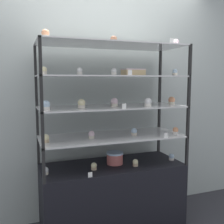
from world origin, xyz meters
The scene contains 34 objects.
back_wall centered at (0.00, 0.42, 1.30)m, with size 8.00×0.05×2.60m.
display_base centered at (0.00, 0.00, 0.34)m, with size 1.35×0.55×0.67m.
display_riser_lower centered at (0.00, 0.00, 0.94)m, with size 1.35×0.55×0.28m.
display_riser_middle centered at (0.00, 0.00, 1.23)m, with size 1.35×0.55×0.28m.
display_riser_upper centered at (0.00, 0.00, 1.51)m, with size 1.35×0.55×0.28m.
display_riser_top centered at (0.00, 0.00, 1.79)m, with size 1.35×0.55×0.28m.
layer_cake_centerpiece centered at (0.03, 0.01, 0.73)m, with size 0.16×0.16×0.12m.
sheet_cake_frosted centered at (0.21, 0.00, 1.56)m, with size 0.20×0.15×0.06m.
cupcake_0 centered at (-0.63, -0.06, 0.70)m, with size 0.05×0.05×0.07m.
cupcake_1 centered at (-0.21, -0.08, 0.70)m, with size 0.05×0.05×0.07m.
cupcake_2 centered at (0.19, -0.12, 0.70)m, with size 0.05×0.05×0.07m.
cupcake_3 centered at (0.62, -0.08, 0.70)m, with size 0.05×0.05×0.07m.
price_tag_0 centered at (-0.29, -0.26, 0.69)m, with size 0.04×0.00×0.04m.
cupcake_4 centered at (-0.62, -0.06, 0.99)m, with size 0.06×0.06×0.07m.
cupcake_5 centered at (-0.22, -0.05, 0.99)m, with size 0.06×0.06×0.07m.
cupcake_6 centered at (0.21, -0.06, 0.99)m, with size 0.06×0.06×0.07m.
cupcake_7 centered at (0.61, -0.14, 0.99)m, with size 0.06×0.06×0.07m.
price_tag_1 centered at (0.44, -0.26, 0.98)m, with size 0.04×0.00×0.04m.
cupcake_8 centered at (-0.62, -0.14, 1.28)m, with size 0.07×0.07×0.08m.
cupcake_9 centered at (-0.31, -0.08, 1.28)m, with size 0.07×0.07×0.08m.
cupcake_10 centered at (0.01, -0.05, 1.28)m, with size 0.07×0.07×0.08m.
cupcake_11 centered at (0.30, -0.15, 1.28)m, with size 0.07×0.07×0.08m.
cupcake_12 centered at (0.61, -0.07, 1.28)m, with size 0.07×0.07×0.08m.
price_tag_2 centered at (0.02, -0.26, 1.26)m, with size 0.04×0.00×0.04m.
cupcake_13 centered at (-0.62, -0.10, 1.56)m, with size 0.05×0.05×0.07m.
cupcake_14 centered at (-0.32, -0.05, 1.56)m, with size 0.05×0.05×0.07m.
cupcake_15 centered at (-0.01, -0.08, 1.56)m, with size 0.05×0.05×0.07m.
cupcake_16 centered at (0.63, -0.08, 1.56)m, with size 0.05×0.05×0.07m.
price_tag_3 centered at (0.07, -0.26, 1.55)m, with size 0.04×0.00×0.04m.
cupcake_17 centered at (-0.61, -0.15, 1.84)m, with size 0.06×0.06×0.07m.
cupcake_18 centered at (0.00, -0.04, 1.84)m, with size 0.06×0.06×0.07m.
cupcake_19 centered at (0.63, -0.08, 1.84)m, with size 0.06×0.06×0.07m.
price_tag_4 centered at (0.47, -0.26, 1.83)m, with size 0.04×0.00×0.04m.
donut_glazed centered at (-0.41, 0.07, 1.83)m, with size 0.13×0.13×0.03m.
Camera 1 is at (-0.84, -2.30, 1.48)m, focal length 42.00 mm.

